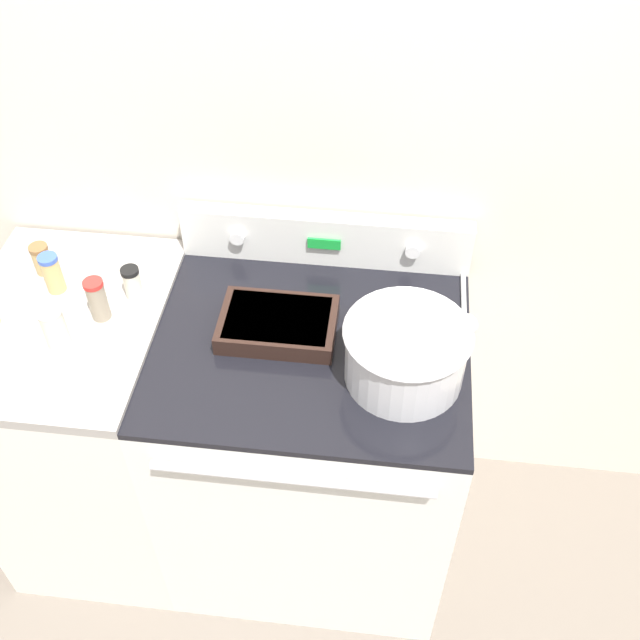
# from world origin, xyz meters

# --- Properties ---
(ground_plane) EXTENTS (12.00, 12.00, 0.00)m
(ground_plane) POSITION_xyz_m (0.00, 0.00, 0.00)
(ground_plane) COLOR #6B6056
(kitchen_wall) EXTENTS (8.00, 0.05, 2.50)m
(kitchen_wall) POSITION_xyz_m (0.00, 0.71, 1.25)
(kitchen_wall) COLOR beige
(kitchen_wall) RESTS_ON ground_plane
(stove_range) EXTENTS (0.79, 0.71, 0.93)m
(stove_range) POSITION_xyz_m (0.00, 0.34, 0.47)
(stove_range) COLOR silver
(stove_range) RESTS_ON ground_plane
(control_panel) EXTENTS (0.79, 0.07, 0.15)m
(control_panel) POSITION_xyz_m (0.00, 0.65, 1.01)
(control_panel) COLOR silver
(control_panel) RESTS_ON stove_range
(side_counter) EXTENTS (0.52, 0.68, 0.94)m
(side_counter) POSITION_xyz_m (-0.66, 0.34, 0.47)
(side_counter) COLOR silver
(side_counter) RESTS_ON ground_plane
(mixing_bowl) EXTENTS (0.30, 0.30, 0.16)m
(mixing_bowl) POSITION_xyz_m (0.23, 0.25, 1.02)
(mixing_bowl) COLOR silver
(mixing_bowl) RESTS_ON stove_range
(casserole_dish) EXTENTS (0.29, 0.20, 0.05)m
(casserole_dish) POSITION_xyz_m (-0.09, 0.36, 0.96)
(casserole_dish) COLOR black
(casserole_dish) RESTS_ON stove_range
(ladle) EXTENTS (0.06, 0.29, 0.06)m
(ladle) POSITION_xyz_m (0.38, 0.43, 0.96)
(ladle) COLOR #B7B7B7
(ladle) RESTS_ON stove_range
(spice_jar_black_cap) EXTENTS (0.05, 0.05, 0.09)m
(spice_jar_black_cap) POSITION_xyz_m (-0.48, 0.44, 0.99)
(spice_jar_black_cap) COLOR beige
(spice_jar_black_cap) RESTS_ON side_counter
(spice_jar_red_cap) EXTENTS (0.05, 0.05, 0.12)m
(spice_jar_red_cap) POSITION_xyz_m (-0.54, 0.35, 1.00)
(spice_jar_red_cap) COLOR gray
(spice_jar_red_cap) RESTS_ON side_counter
(spice_jar_white_cap) EXTENTS (0.06, 0.06, 0.12)m
(spice_jar_white_cap) POSITION_xyz_m (-0.62, 0.25, 1.00)
(spice_jar_white_cap) COLOR beige
(spice_jar_white_cap) RESTS_ON side_counter
(spice_jar_blue_cap) EXTENTS (0.05, 0.05, 0.11)m
(spice_jar_blue_cap) POSITION_xyz_m (-0.69, 0.43, 1.00)
(spice_jar_blue_cap) COLOR tan
(spice_jar_blue_cap) RESTS_ON side_counter
(spice_jar_brown_cap) EXTENTS (0.05, 0.05, 0.09)m
(spice_jar_brown_cap) POSITION_xyz_m (-0.75, 0.50, 0.99)
(spice_jar_brown_cap) COLOR tan
(spice_jar_brown_cap) RESTS_ON side_counter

